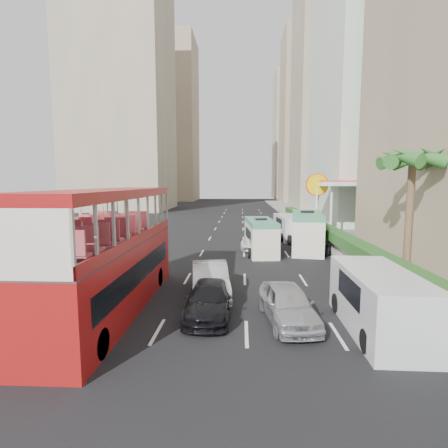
# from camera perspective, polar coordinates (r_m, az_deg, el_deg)

# --- Properties ---
(ground_plane) EXTENTS (200.00, 200.00, 0.00)m
(ground_plane) POSITION_cam_1_polar(r_m,az_deg,el_deg) (14.86, 5.17, -14.26)
(ground_plane) COLOR black
(ground_plane) RESTS_ON ground
(double_decker_bus) EXTENTS (2.50, 11.00, 5.06)m
(double_decker_bus) POSITION_cam_1_polar(r_m,az_deg,el_deg) (15.13, -18.13, -4.22)
(double_decker_bus) COLOR maroon
(double_decker_bus) RESTS_ON ground
(car_silver_lane_a) EXTENTS (2.27, 4.87, 1.54)m
(car_silver_lane_a) POSITION_cam_1_polar(r_m,az_deg,el_deg) (16.91, -2.29, -11.59)
(car_silver_lane_a) COLOR #B9BBC0
(car_silver_lane_a) RESTS_ON ground
(car_silver_lane_b) EXTENTS (2.27, 4.45, 1.45)m
(car_silver_lane_b) POSITION_cam_1_polar(r_m,az_deg,el_deg) (14.14, 10.31, -15.48)
(car_silver_lane_b) COLOR #B9BBC0
(car_silver_lane_b) RESTS_ON ground
(car_black) EXTENTS (1.80, 4.41, 1.28)m
(car_black) POSITION_cam_1_polar(r_m,az_deg,el_deg) (14.62, -2.49, -14.60)
(car_black) COLOR black
(car_black) RESTS_ON ground
(van_asset) EXTENTS (3.24, 5.44, 1.42)m
(van_asset) POSITION_cam_1_polar(r_m,az_deg,el_deg) (28.40, 5.75, -4.05)
(van_asset) COLOR silver
(van_asset) RESTS_ON ground
(minibus_near) EXTENTS (2.39, 5.85, 2.53)m
(minibus_near) POSITION_cam_1_polar(r_m,az_deg,el_deg) (26.59, 6.00, -2.02)
(minibus_near) COLOR silver
(minibus_near) RESTS_ON ground
(minibus_far) EXTENTS (3.18, 6.96, 2.98)m
(minibus_far) POSITION_cam_1_polar(r_m,az_deg,el_deg) (28.28, 13.34, -1.19)
(minibus_far) COLOR silver
(minibus_far) RESTS_ON ground
(panel_van_near) EXTENTS (2.26, 5.49, 2.18)m
(panel_van_near) POSITION_cam_1_polar(r_m,az_deg,el_deg) (13.97, 24.00, -11.49)
(panel_van_near) COLOR silver
(panel_van_near) RESTS_ON ground
(panel_van_far) EXTENTS (2.74, 5.71, 2.21)m
(panel_van_far) POSITION_cam_1_polar(r_m,az_deg,el_deg) (33.66, 10.77, -0.52)
(panel_van_far) COLOR silver
(panel_van_far) RESTS_ON ground
(sidewalk) EXTENTS (6.00, 120.00, 0.18)m
(sidewalk) POSITION_cam_1_polar(r_m,az_deg,el_deg) (40.37, 16.61, -0.93)
(sidewalk) COLOR #99968C
(sidewalk) RESTS_ON ground
(kerb_wall) EXTENTS (0.30, 44.00, 1.00)m
(kerb_wall) POSITION_cam_1_polar(r_m,az_deg,el_deg) (29.05, 16.39, -2.68)
(kerb_wall) COLOR silver
(kerb_wall) RESTS_ON sidewalk
(hedge) EXTENTS (1.10, 44.00, 0.70)m
(hedge) POSITION_cam_1_polar(r_m,az_deg,el_deg) (28.92, 16.45, -1.02)
(hedge) COLOR #2D6626
(hedge) RESTS_ON kerb_wall
(palm_tree) EXTENTS (0.36, 0.36, 6.40)m
(palm_tree) POSITION_cam_1_polar(r_m,az_deg,el_deg) (19.83, 27.93, 0.36)
(palm_tree) COLOR brown
(palm_tree) RESTS_ON sidewalk
(shell_station) EXTENTS (6.50, 8.00, 5.50)m
(shell_station) POSITION_cam_1_polar(r_m,az_deg,el_deg) (38.44, 18.89, 2.60)
(shell_station) COLOR silver
(shell_station) RESTS_ON ground
(tower_mid) EXTENTS (16.00, 16.00, 50.00)m
(tower_mid) POSITION_cam_1_polar(r_m,az_deg,el_deg) (76.78, 18.06, 21.34)
(tower_mid) COLOR #B6A88F
(tower_mid) RESTS_ON ground
(tower_far_a) EXTENTS (14.00, 14.00, 44.00)m
(tower_far_a) POSITION_cam_1_polar(r_m,az_deg,el_deg) (98.87, 13.64, 16.34)
(tower_far_a) COLOR tan
(tower_far_a) RESTS_ON ground
(tower_far_b) EXTENTS (14.00, 14.00, 40.00)m
(tower_far_b) POSITION_cam_1_polar(r_m,az_deg,el_deg) (120.06, 11.61, 13.70)
(tower_far_b) COLOR #B6A88F
(tower_far_b) RESTS_ON ground
(tower_left_a) EXTENTS (18.00, 18.00, 52.00)m
(tower_left_a) POSITION_cam_1_polar(r_m,az_deg,el_deg) (75.60, -16.57, 22.42)
(tower_left_a) COLOR #B6A88F
(tower_left_a) RESTS_ON ground
(tower_left_b) EXTENTS (16.00, 16.00, 46.00)m
(tower_left_b) POSITION_cam_1_polar(r_m,az_deg,el_deg) (107.49, -9.02, 16.20)
(tower_left_b) COLOR tan
(tower_left_b) RESTS_ON ground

